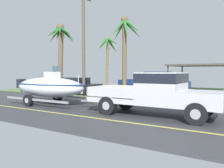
# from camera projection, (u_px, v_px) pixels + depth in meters

# --- Properties ---
(ground) EXTENTS (36.00, 22.00, 0.11)m
(ground) POSITION_uv_depth(u_px,v_px,m) (197.00, 97.00, 16.87)
(ground) COLOR #38383D
(pickup_truck_towing) EXTENTS (5.88, 1.99, 1.84)m
(pickup_truck_towing) POSITION_uv_depth(u_px,v_px,m) (161.00, 92.00, 9.55)
(pickup_truck_towing) COLOR silver
(pickup_truck_towing) RESTS_ON ground
(boat_on_trailer) EXTENTS (5.95, 2.41, 2.19)m
(boat_on_trailer) POSITION_uv_depth(u_px,v_px,m) (49.00, 87.00, 13.04)
(boat_on_trailer) COLOR gray
(boat_on_trailer) RESTS_ON ground
(parked_pickup_background) EXTENTS (5.62, 2.10, 1.88)m
(parked_pickup_background) POSITION_uv_depth(u_px,v_px,m) (158.00, 82.00, 18.13)
(parked_pickup_background) COLOR navy
(parked_pickup_background) RESTS_ON ground
(parked_sedan_far) EXTENTS (4.36, 1.86, 1.38)m
(parked_sedan_far) POSITION_uv_depth(u_px,v_px,m) (74.00, 86.00, 18.95)
(parked_sedan_far) COLOR black
(parked_sedan_far) RESTS_ON ground
(carport_awning) EXTENTS (6.09, 5.32, 2.53)m
(carport_awning) POSITION_uv_depth(u_px,v_px,m) (206.00, 66.00, 21.14)
(carport_awning) COLOR #4C4238
(carport_awning) RESTS_ON ground
(palm_tree_near_left) EXTENTS (2.71, 2.99, 6.17)m
(palm_tree_near_left) POSITION_uv_depth(u_px,v_px,m) (125.00, 38.00, 17.76)
(palm_tree_near_left) COLOR brown
(palm_tree_near_left) RESTS_ON ground
(palm_tree_far_left) EXTENTS (2.69, 2.94, 6.20)m
(palm_tree_far_left) POSITION_uv_depth(u_px,v_px,m) (61.00, 41.00, 20.57)
(palm_tree_far_left) COLOR brown
(palm_tree_far_left) RESTS_ON ground
(palm_tree_far_right) EXTENTS (2.78, 3.04, 5.97)m
(palm_tree_far_right) POSITION_uv_depth(u_px,v_px,m) (108.00, 48.00, 26.71)
(palm_tree_far_right) COLOR brown
(palm_tree_far_right) RESTS_ON ground
(utility_pole) EXTENTS (0.24, 1.80, 8.08)m
(utility_pole) POSITION_uv_depth(u_px,v_px,m) (84.00, 41.00, 17.44)
(utility_pole) COLOR brown
(utility_pole) RESTS_ON ground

